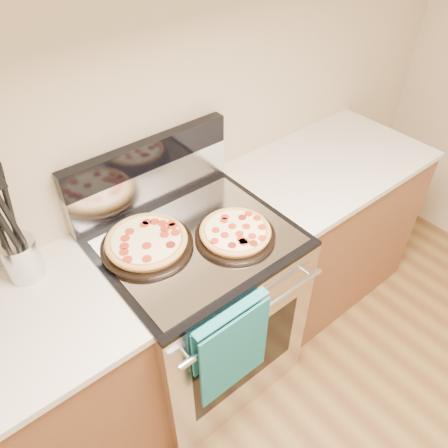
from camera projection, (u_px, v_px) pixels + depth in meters
wall_back at (136, 108)px, 1.68m from camera, size 4.00×0.00×4.00m
range_body at (199, 310)px, 2.07m from camera, size 0.76×0.68×0.90m
oven_window at (246, 359)px, 1.88m from camera, size 0.56×0.01×0.40m
cooktop at (195, 239)px, 1.77m from camera, size 0.76×0.68×0.02m
backsplash_lower at (152, 184)px, 1.88m from camera, size 0.76×0.06×0.18m
backsplash_upper at (148, 155)px, 1.78m from camera, size 0.76×0.06×0.12m
oven_handle at (256, 315)px, 1.62m from camera, size 0.70×0.03×0.03m
dish_towel at (231, 347)px, 1.63m from camera, size 0.32×0.05×0.42m
foil_sheet at (199, 241)px, 1.74m from camera, size 0.70×0.55×0.01m
cabinet_left at (11, 423)px, 1.68m from camera, size 1.00×0.62×0.88m
cabinet_right at (319, 230)px, 2.51m from camera, size 1.00×0.62×0.88m
countertop_right at (332, 163)px, 2.21m from camera, size 1.02×0.64×0.03m
pepperoni_pizza_back at (147, 242)px, 1.70m from camera, size 0.36×0.36×0.05m
pepperoni_pizza_front at (235, 233)px, 1.74m from camera, size 0.38×0.38×0.04m
utensil_crock at (22, 259)px, 1.57m from camera, size 0.13×0.13×0.16m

